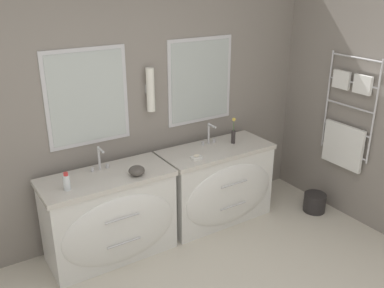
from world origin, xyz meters
The scene contains 11 objects.
wall_back centered at (0.01, 2.10, 1.30)m, with size 5.85×0.16×2.60m.
wall_right centered at (2.15, 0.93, 1.29)m, with size 0.13×4.10×2.60m.
vanity_left centered at (-0.28, 1.72, 0.40)m, with size 1.15×0.58×0.80m.
vanity_right centered at (0.89, 1.72, 0.40)m, with size 1.15×0.58×0.80m.
faucet_left centered at (-0.28, 1.88, 0.91)m, with size 0.17×0.14×0.22m.
faucet_right centered at (0.89, 1.88, 0.91)m, with size 0.17×0.14×0.22m.
toiletry_bottle centered at (-0.64, 1.67, 0.87)m, with size 0.06×0.06×0.15m.
amenity_bowl centered at (-0.05, 1.62, 0.84)m, with size 0.14×0.14×0.08m.
flower_vase centered at (1.11, 1.77, 0.90)m, with size 0.04×0.04×0.28m.
soap_dish centered at (0.57, 1.63, 0.82)m, with size 0.10×0.07×0.04m.
waste_bin centered at (1.89, 1.28, 0.11)m, with size 0.24×0.24×0.20m.
Camera 1 is at (-1.44, -1.46, 2.42)m, focal length 40.00 mm.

